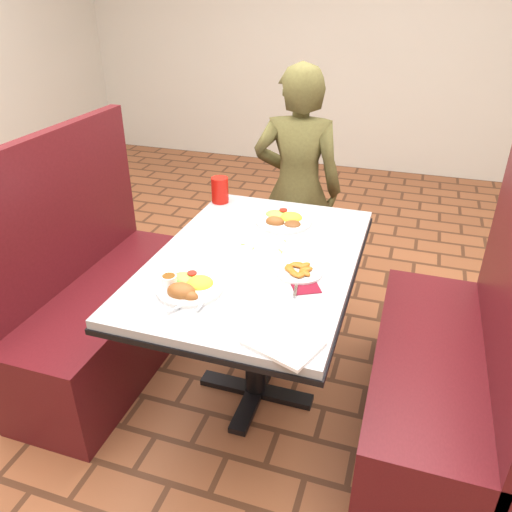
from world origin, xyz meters
name	(u,v)px	position (x,y,z in m)	size (l,w,h in m)	color
dining_table	(256,276)	(0.00, 0.00, 0.65)	(0.81, 1.21, 0.75)	#ABAEB0
booth_bench_left	(103,306)	(-0.80, 0.00, 0.33)	(0.47, 1.20, 1.17)	#5B1419
booth_bench_right	(442,376)	(0.80, 0.00, 0.33)	(0.47, 1.20, 1.17)	#5B1419
diner_person	(297,190)	(-0.05, 0.91, 0.70)	(0.51, 0.33, 1.39)	brown
near_dinner_plate	(188,284)	(-0.15, -0.32, 0.78)	(0.24, 0.24, 0.08)	white
far_dinner_plate	(284,218)	(0.02, 0.35, 0.77)	(0.26, 0.26, 0.07)	white
plantain_plate	(299,271)	(0.20, -0.08, 0.76)	(0.18, 0.18, 0.03)	white
maroon_napkin	(306,287)	(0.25, -0.17, 0.75)	(0.10, 0.10, 0.00)	maroon
spoon_utensil	(296,287)	(0.22, -0.19, 0.76)	(0.01, 0.14, 0.00)	silver
red_tumbler	(220,190)	(-0.35, 0.49, 0.81)	(0.09, 0.09, 0.13)	red
paper_napkin	(283,343)	(0.26, -0.52, 0.76)	(0.22, 0.16, 0.01)	white
knife_utensil	(209,297)	(-0.06, -0.35, 0.76)	(0.01, 0.18, 0.00)	silver
fork_utensil	(186,304)	(-0.12, -0.42, 0.76)	(0.01, 0.16, 0.00)	silver
lettuce_shreds	(270,251)	(0.04, 0.06, 0.75)	(0.28, 0.32, 0.00)	#87AE45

